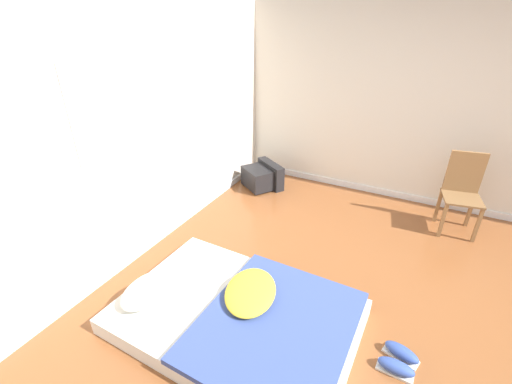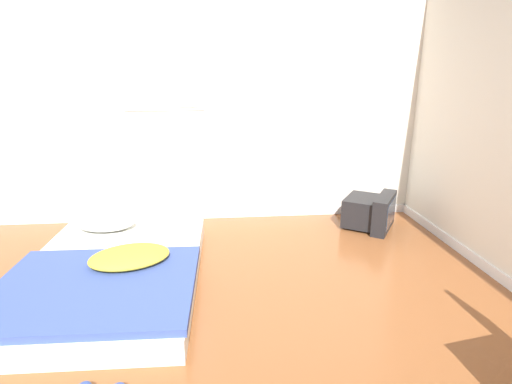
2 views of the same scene
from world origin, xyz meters
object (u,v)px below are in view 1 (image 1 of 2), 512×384
Objects in this scene: mattress_bed at (238,315)px; crt_tv at (263,176)px; wooden_chair at (463,187)px; sneaker_pair at (399,360)px.

crt_tv reaches higher than mattress_bed.
mattress_bed is 2.07× the size of wooden_chair.
wooden_chair is 2.37m from sneaker_pair.
wooden_chair reaches higher than mattress_bed.
sneaker_pair is at bearing -79.61° from mattress_bed.
wooden_chair is (2.52, -1.57, 0.44)m from mattress_bed.
sneaker_pair is (-2.29, 0.32, -0.50)m from wooden_chair.
wooden_chair is at bearing -88.06° from crt_tv.
mattress_bed is 1.27m from sneaker_pair.
mattress_bed is 3.00m from wooden_chair.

